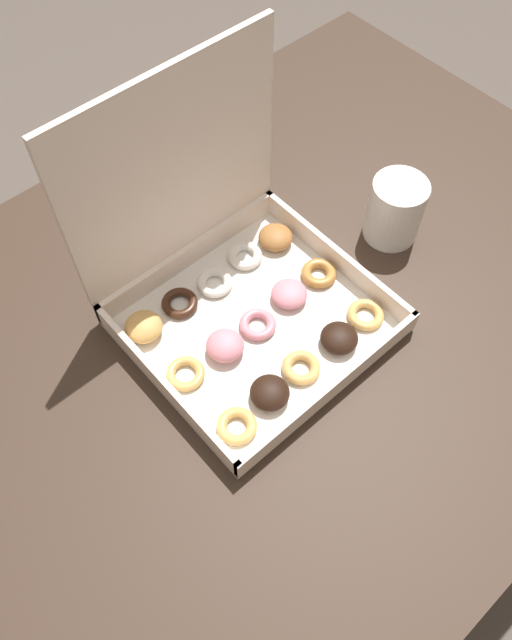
% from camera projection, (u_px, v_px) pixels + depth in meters
% --- Properties ---
extents(ground_plane, '(8.00, 8.00, 0.00)m').
position_uv_depth(ground_plane, '(275.00, 472.00, 1.46)').
color(ground_plane, '#564C44').
extents(dining_table, '(1.11, 0.84, 0.72)m').
position_uv_depth(dining_table, '(286.00, 338.00, 0.94)').
color(dining_table, '#38281E').
rests_on(dining_table, ground_plane).
extents(donut_box, '(0.31, 0.29, 0.32)m').
position_uv_depth(donut_box, '(232.00, 279.00, 0.79)').
color(donut_box, silver).
rests_on(donut_box, dining_table).
extents(coffee_mug, '(0.08, 0.08, 0.10)m').
position_uv_depth(coffee_mug, '(395.00, 209.00, 0.87)').
color(coffee_mug, white).
rests_on(coffee_mug, dining_table).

